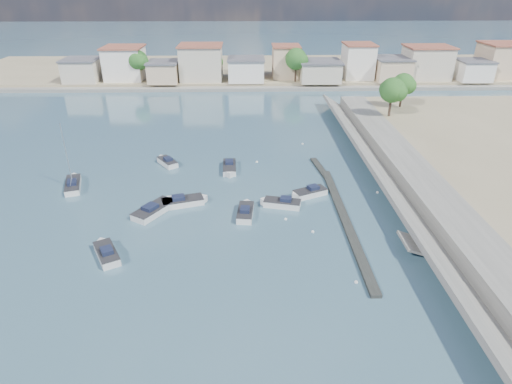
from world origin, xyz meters
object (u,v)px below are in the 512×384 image
motorboat_d (308,193)px  motorboat_e (156,209)px  motorboat_b (246,212)px  motorboat_f (167,162)px  motorboat_a (106,253)px  sailboat (73,184)px  motorboat_h (185,202)px  motorboat_c (280,203)px  motorboat_g (229,168)px

motorboat_d → motorboat_e: same height
motorboat_b → motorboat_f: (-11.53, 15.00, 0.00)m
motorboat_a → sailboat: 17.91m
motorboat_h → motorboat_b: bearing=-20.0°
motorboat_c → sailboat: size_ratio=0.55×
motorboat_c → sailboat: bearing=167.8°
motorboat_a → motorboat_d: 24.96m
sailboat → motorboat_c: bearing=-12.2°
motorboat_b → motorboat_d: bearing=29.8°
motorboat_f → motorboat_h: size_ratio=0.73×
motorboat_d → motorboat_g: (-10.17, 7.99, 0.00)m
motorboat_f → motorboat_h: (4.21, -12.34, 0.00)m
motorboat_d → motorboat_f: same height
motorboat_b → motorboat_d: (7.90, 4.52, -0.00)m
motorboat_g → sailboat: (-20.29, -4.76, 0.04)m
motorboat_b → sailboat: bearing=161.0°
motorboat_c → motorboat_e: 14.73m
motorboat_a → motorboat_d: same height
motorboat_c → motorboat_d: 4.53m
motorboat_a → motorboat_b: (13.78, 7.85, -0.00)m
motorboat_a → motorboat_f: bearing=84.4°
motorboat_c → motorboat_g: bearing=121.4°
motorboat_a → motorboat_d: bearing=29.7°
motorboat_c → motorboat_f: same height
motorboat_a → motorboat_h: bearing=58.4°
motorboat_e → motorboat_g: (8.25, 11.61, 0.00)m
motorboat_g → motorboat_h: size_ratio=0.95×
motorboat_c → motorboat_f: bearing=140.3°
motorboat_e → motorboat_g: bearing=54.6°
motorboat_a → motorboat_c: bearing=28.6°
motorboat_c → sailboat: 27.36m
motorboat_d → motorboat_f: (-19.44, 10.47, 0.00)m
sailboat → motorboat_b: bearing=-19.0°
motorboat_e → motorboat_h: bearing=28.8°
motorboat_b → motorboat_c: same height
motorboat_a → motorboat_h: (6.46, 10.51, -0.00)m
motorboat_g → motorboat_h: 11.08m
motorboat_c → motorboat_h: (-11.49, 0.71, -0.00)m
motorboat_f → motorboat_c: bearing=-39.7°
motorboat_c → motorboat_d: same height
motorboat_h → motorboat_a: bearing=-121.6°
motorboat_b → motorboat_g: same height
motorboat_c → motorboat_f: (-15.71, 13.04, -0.00)m
motorboat_d → motorboat_a: bearing=-150.3°
motorboat_a → motorboat_f: size_ratio=1.15×
motorboat_a → motorboat_e: bearing=69.6°
motorboat_f → motorboat_a: bearing=-95.6°
motorboat_d → motorboat_h: bearing=-173.0°
motorboat_b → motorboat_d: size_ratio=1.02×
motorboat_b → sailboat: size_ratio=0.53×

